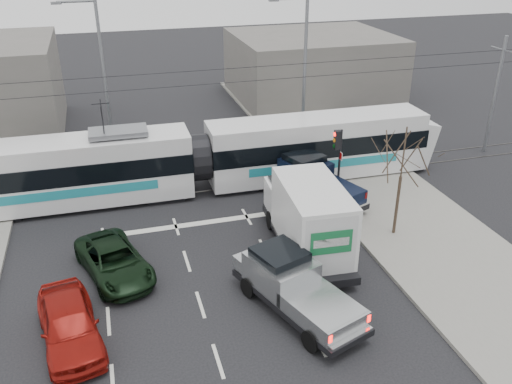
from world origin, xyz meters
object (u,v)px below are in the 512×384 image
object	(u,v)px
street_lamp_near	(302,66)
box_truck	(308,218)
street_lamp_far	(100,71)
tram	(198,159)
red_car	(69,324)
traffic_signal	(338,150)
green_car	(114,261)
navy_pickup	(313,180)
bare_tree	(403,157)
silver_pickup	(292,284)

from	to	relation	value
street_lamp_near	box_truck	distance (m)	12.81
street_lamp_far	tram	xyz separation A→B (m)	(4.29, -6.49, -3.31)
street_lamp_near	red_car	distance (m)	20.48
traffic_signal	street_lamp_far	size ratio (longest dim) A/B	0.40
green_car	red_car	size ratio (longest dim) A/B	1.03
street_lamp_near	traffic_signal	bearing A→B (deg)	-96.41
box_truck	navy_pickup	distance (m)	4.97
street_lamp_near	navy_pickup	size ratio (longest dim) A/B	1.59
red_car	box_truck	bearing A→B (deg)	8.64
tram	green_car	bearing A→B (deg)	-124.39
street_lamp_far	navy_pickup	world-z (taller)	street_lamp_far
traffic_signal	street_lamp_near	size ratio (longest dim) A/B	0.40
bare_tree	silver_pickup	bearing A→B (deg)	-150.08
tram	bare_tree	bearing A→B (deg)	-42.45
street_lamp_far	red_car	bearing A→B (deg)	-96.85
box_truck	bare_tree	bearing A→B (deg)	6.30
bare_tree	red_car	distance (m)	14.50
navy_pickup	street_lamp_near	bearing A→B (deg)	54.75
bare_tree	street_lamp_near	xyz separation A→B (m)	(-0.29, 11.50, 1.32)
traffic_signal	red_car	size ratio (longest dim) A/B	0.80
silver_pickup	box_truck	xyz separation A→B (m)	(1.88, 3.36, 0.63)
street_lamp_near	green_car	xyz separation A→B (m)	(-11.89, -11.17, -4.47)
street_lamp_far	silver_pickup	xyz separation A→B (m)	(5.65, -17.03, -4.09)
street_lamp_far	red_car	world-z (taller)	street_lamp_far
green_car	navy_pickup	bearing A→B (deg)	5.43
tram	green_car	size ratio (longest dim) A/B	5.43
silver_pickup	box_truck	size ratio (longest dim) A/B	0.87
traffic_signal	tram	world-z (taller)	tram
street_lamp_near	tram	xyz separation A→B (m)	(-7.21, -4.49, -3.31)
tram	silver_pickup	xyz separation A→B (m)	(1.36, -10.54, -0.78)
street_lamp_near	street_lamp_far	world-z (taller)	same
tram	navy_pickup	distance (m)	5.96
tram	red_car	distance (m)	12.10
street_lamp_far	navy_pickup	xyz separation A→B (m)	(9.57, -9.18, -4.01)
silver_pickup	red_car	bearing A→B (deg)	158.66
box_truck	red_car	world-z (taller)	box_truck
box_truck	street_lamp_near	bearing A→B (deg)	75.18
traffic_signal	navy_pickup	distance (m)	1.99
silver_pickup	green_car	bearing A→B (deg)	128.05
traffic_signal	box_truck	xyz separation A→B (m)	(-3.13, -4.17, -1.09)
bare_tree	street_lamp_far	size ratio (longest dim) A/B	0.56
red_car	traffic_signal	bearing A→B (deg)	20.51
traffic_signal	box_truck	distance (m)	5.33
street_lamp_far	traffic_signal	bearing A→B (deg)	-41.72
street_lamp_far	box_truck	bearing A→B (deg)	-61.16
green_car	red_car	xyz separation A→B (m)	(-1.62, -3.60, 0.12)
tram	red_car	size ratio (longest dim) A/B	5.56
box_truck	navy_pickup	world-z (taller)	box_truck
silver_pickup	box_truck	bearing A→B (deg)	41.42
bare_tree	box_truck	xyz separation A→B (m)	(-4.26, -0.17, -2.15)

